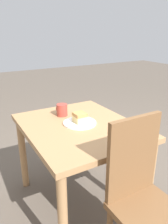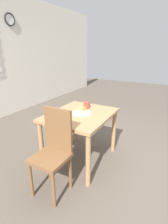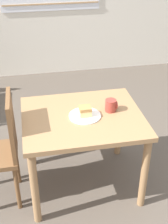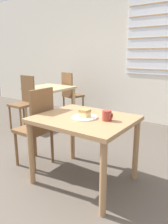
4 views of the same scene
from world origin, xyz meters
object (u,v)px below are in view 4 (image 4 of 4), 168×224
chair_far_opposite (71,93)px  cake_slice (85,113)px  dining_table_far (50,93)px  dining_table_near (84,127)px  chair_near_window (37,125)px  coffee_mug (107,115)px  plate (85,117)px  chair_far_corner (24,101)px

chair_far_opposite → cake_slice: (1.76, -2.00, 0.25)m
chair_far_opposite → dining_table_far: bearing=93.5°
dining_table_far → chair_far_opposite: chair_far_opposite is taller
chair_far_opposite → dining_table_near: bearing=144.4°
chair_near_window → chair_far_opposite: size_ratio=1.00×
dining_table_near → coffee_mug: size_ratio=9.60×
chair_near_window → plate: chair_near_window is taller
dining_table_far → chair_far_opposite: size_ratio=0.83×
cake_slice → coffee_mug: size_ratio=0.93×
plate → cake_slice: (0.00, -0.00, 0.04)m
chair_near_window → chair_far_corner: 1.56m
chair_far_corner → coffee_mug: 2.34m
dining_table_near → plate: size_ratio=3.77×
dining_table_far → chair_near_window: bearing=-51.1°
dining_table_far → chair_near_window: 1.87m
chair_far_opposite → plate: 2.67m
dining_table_near → coffee_mug: coffee_mug is taller
dining_table_far → coffee_mug: size_ratio=8.03×
chair_near_window → chair_far_opposite: same height
dining_table_far → plate: (1.85, -1.43, 0.13)m
chair_far_opposite → cake_slice: size_ratio=10.34×
dining_table_far → coffee_mug: (2.08, -1.38, 0.18)m
dining_table_far → chair_near_window: size_ratio=0.83×
dining_table_near → plate: bearing=-40.3°
chair_far_corner → plate: (1.95, -0.86, 0.21)m
chair_near_window → cake_slice: 0.72m
chair_far_corner → chair_far_opposite: (0.20, 1.13, 0.00)m
dining_table_near → cake_slice: bearing=-40.4°
cake_slice → dining_table_far: bearing=142.3°
coffee_mug → chair_near_window: bearing=-175.3°
chair_near_window → dining_table_near: bearing=93.6°
chair_near_window → cake_slice: chair_near_window is taller
dining_table_far → chair_near_window: (1.18, -1.46, -0.07)m
chair_far_opposite → plate: bearing=144.5°
dining_table_near → chair_far_opposite: (-1.74, 1.98, -0.09)m
chair_far_corner → coffee_mug: (2.18, -0.82, 0.25)m
cake_slice → chair_near_window: bearing=-177.8°
dining_table_far → chair_far_opposite: 0.58m
chair_far_corner → cake_slice: size_ratio=10.34×
chair_near_window → chair_far_corner: bearing=-124.9°
plate → cake_slice: cake_slice is taller
dining_table_far → chair_near_window: chair_near_window is taller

